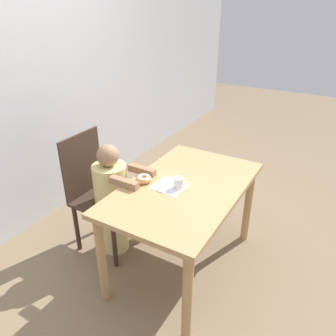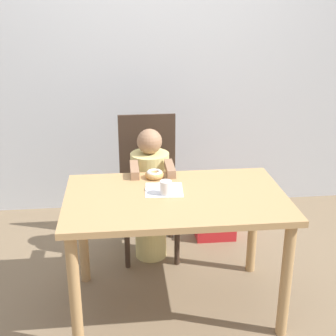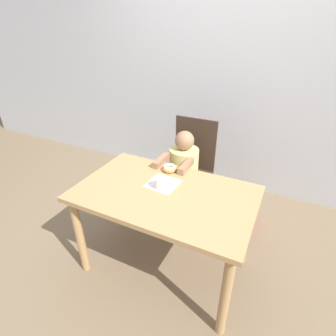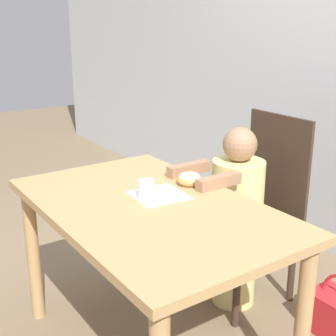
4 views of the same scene
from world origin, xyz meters
name	(u,v)px [view 2 (image 2 of 4)]	position (x,y,z in m)	size (l,w,h in m)	color
ground_plane	(175,304)	(0.00, 0.00, 0.00)	(12.00, 12.00, 0.00)	#7A664C
wall_back	(154,58)	(0.00, 1.45, 1.25)	(8.00, 0.05, 2.50)	silver
dining_table	(176,212)	(0.00, 0.00, 0.60)	(1.20, 0.74, 0.70)	tan
chair	(149,185)	(-0.10, 0.70, 0.48)	(0.40, 0.45, 0.95)	#38281E
child_figure	(150,196)	(-0.10, 0.56, 0.46)	(0.27, 0.45, 0.92)	#E0D17F
donut	(154,174)	(-0.09, 0.27, 0.73)	(0.11, 0.11, 0.05)	tan
napkin	(164,190)	(-0.06, 0.08, 0.71)	(0.22, 0.22, 0.00)	white
handbag	(215,224)	(0.40, 0.78, 0.10)	(0.29, 0.18, 0.31)	red
cup	(166,188)	(-0.05, 0.02, 0.74)	(0.06, 0.06, 0.08)	white
plate	(161,189)	(-0.07, 0.09, 0.71)	(0.18, 0.18, 0.01)	silver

